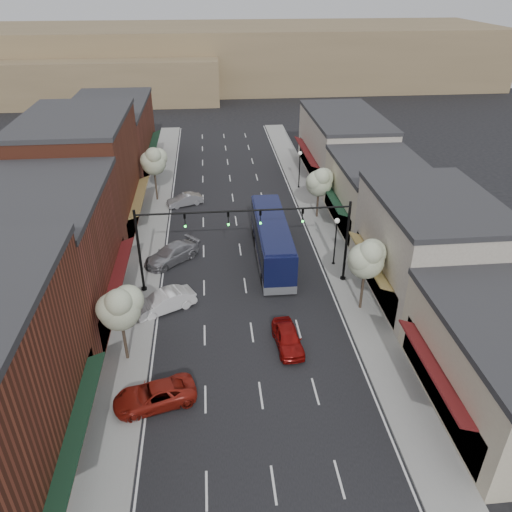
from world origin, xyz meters
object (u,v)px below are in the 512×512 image
object	(u,v)px
tree_right_far	(320,181)
lamp_post_near	(336,234)
parked_car_c	(172,254)
signal_mast_right	(317,231)
lamp_post_far	(300,164)
coach_bus	(272,239)
parked_car_a	(155,395)
tree_left_near	(120,307)
red_hatchback	(288,338)
parked_car_e	(185,200)
parked_car_b	(164,302)
tree_left_far	(154,160)
signal_mast_left	(170,238)
tree_right_near	(367,258)

from	to	relation	value
tree_right_far	lamp_post_near	distance (m)	9.51
tree_right_far	parked_car_c	size ratio (longest dim) A/B	1.04
signal_mast_right	lamp_post_far	size ratio (longest dim) A/B	1.85
tree_right_far	coach_bus	distance (m)	9.92
parked_car_a	tree_left_near	bearing A→B (deg)	-168.06
red_hatchback	tree_right_far	bearing A→B (deg)	68.30
signal_mast_right	parked_car_e	size ratio (longest dim) A/B	2.15
lamp_post_near	parked_car_e	world-z (taller)	lamp_post_near
tree_right_far	red_hatchback	bearing A→B (deg)	-107.22
tree_right_far	signal_mast_right	bearing A→B (deg)	-102.85
lamp_post_far	parked_car_b	bearing A→B (deg)	-121.62
tree_left_far	signal_mast_right	bearing A→B (deg)	-52.29
parked_car_b	parked_car_e	size ratio (longest dim) A/B	1.21
lamp_post_far	tree_left_far	bearing A→B (deg)	-172.70
parked_car_c	signal_mast_left	bearing A→B (deg)	-37.18
tree_right_near	coach_bus	size ratio (longest dim) A/B	0.50
tree_right_far	tree_left_far	xyz separation A→B (m)	(-16.60, 6.00, 0.61)
red_hatchback	tree_left_near	bearing A→B (deg)	177.42
lamp_post_near	parked_car_b	bearing A→B (deg)	-159.50
signal_mast_right	tree_left_far	xyz separation A→B (m)	(-13.87, 17.95, -0.02)
red_hatchback	parked_car_b	bearing A→B (deg)	145.06
tree_right_near	parked_car_b	size ratio (longest dim) A/B	1.29
lamp_post_near	parked_car_a	bearing A→B (deg)	-133.87
red_hatchback	parked_car_c	world-z (taller)	parked_car_c
parked_car_a	parked_car_b	world-z (taller)	parked_car_b
tree_right_far	red_hatchback	world-z (taller)	tree_right_far
lamp_post_far	parked_car_b	distance (m)	26.79
red_hatchback	parked_car_e	world-z (taller)	red_hatchback
lamp_post_near	coach_bus	size ratio (longest dim) A/B	0.37
lamp_post_far	parked_car_e	xyz separation A→B (m)	(-13.03, -3.60, -2.38)
tree_left_near	parked_car_b	xyz separation A→B (m)	(2.05, 5.32, -3.46)
parked_car_e	red_hatchback	bearing A→B (deg)	-3.41
tree_right_far	lamp_post_near	xyz separation A→B (m)	(-0.55, -9.44, -0.99)
signal_mast_right	tree_left_near	size ratio (longest dim) A/B	1.44
tree_right_far	tree_left_near	xyz separation A→B (m)	(-16.60, -20.00, 0.23)
tree_left_far	parked_car_b	distance (m)	21.13
tree_left_near	parked_car_b	world-z (taller)	tree_left_near
tree_left_far	coach_bus	world-z (taller)	tree_left_far
signal_mast_left	tree_left_near	world-z (taller)	signal_mast_left
tree_left_near	parked_car_c	distance (m)	13.14
signal_mast_left	parked_car_e	distance (m)	16.88
tree_left_far	parked_car_e	distance (m)	5.23
red_hatchback	parked_car_c	xyz separation A→B (m)	(-8.28, 12.12, 0.06)
tree_right_near	tree_right_far	bearing A→B (deg)	90.00
coach_bus	signal_mast_right	bearing A→B (deg)	-53.48
tree_left_near	tree_right_near	bearing A→B (deg)	13.55
signal_mast_right	lamp_post_far	xyz separation A→B (m)	(2.18, 20.00, -1.62)
signal_mast_right	parked_car_b	world-z (taller)	signal_mast_right
tree_right_far	coach_bus	xyz separation A→B (m)	(-5.71, -7.85, -2.09)
tree_right_near	tree_left_near	bearing A→B (deg)	-166.45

